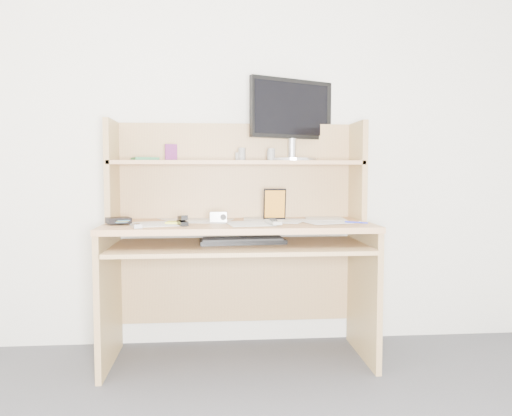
{
  "coord_description": "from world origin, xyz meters",
  "views": [
    {
      "loc": [
        -0.13,
        -1.16,
        1.02
      ],
      "look_at": [
        0.09,
        1.43,
        0.83
      ],
      "focal_mm": 35.0,
      "sensor_mm": 36.0,
      "label": 1
    }
  ],
  "objects": [
    {
      "name": "stapler",
      "position": [
        -0.29,
        1.37,
        0.78
      ],
      "size": [
        0.07,
        0.15,
        0.04
      ],
      "primitive_type": "cube",
      "rotation": [
        0.0,
        0.0,
        0.23
      ],
      "color": "black",
      "rests_on": "paper_clutter"
    },
    {
      "name": "back_wall",
      "position": [
        0.0,
        1.8,
        1.25
      ],
      "size": [
        3.6,
        0.04,
        2.5
      ],
      "primitive_type": "cube",
      "color": "silver",
      "rests_on": "floor"
    },
    {
      "name": "chip_stack_c",
      "position": [
        0.19,
        1.63,
        1.11
      ],
      "size": [
        0.05,
        0.05,
        0.05
      ],
      "primitive_type": "cylinder",
      "rotation": [
        0.0,
        0.0,
        0.16
      ],
      "color": "black",
      "rests_on": "desk"
    },
    {
      "name": "wallet",
      "position": [
        -0.62,
        1.44,
        0.77
      ],
      "size": [
        0.14,
        0.13,
        0.03
      ],
      "primitive_type": "cube",
      "rotation": [
        0.0,
        0.0,
        0.43
      ],
      "color": "black",
      "rests_on": "paper_clutter"
    },
    {
      "name": "chip_stack_d",
      "position": [
        0.03,
        1.64,
        1.12
      ],
      "size": [
        0.05,
        0.05,
        0.07
      ],
      "primitive_type": "cylinder",
      "rotation": [
        0.0,
        0.0,
        -0.4
      ],
      "color": "white",
      "rests_on": "desk"
    },
    {
      "name": "flip_phone",
      "position": [
        -0.5,
        1.25,
        0.77
      ],
      "size": [
        0.06,
        0.08,
        0.02
      ],
      "primitive_type": "cube",
      "rotation": [
        0.0,
        0.0,
        0.36
      ],
      "color": "#B6B6B9",
      "rests_on": "paper_clutter"
    },
    {
      "name": "digital_camera",
      "position": [
        -0.11,
        1.46,
        0.78
      ],
      "size": [
        0.09,
        0.04,
        0.05
      ],
      "primitive_type": "cube",
      "rotation": [
        0.0,
        0.0,
        -0.07
      ],
      "color": "#AFB0B2",
      "rests_on": "paper_clutter"
    },
    {
      "name": "chip_stack_a",
      "position": [
        0.01,
        1.67,
        1.11
      ],
      "size": [
        0.04,
        0.04,
        0.05
      ],
      "primitive_type": "cylinder",
      "rotation": [
        0.0,
        0.0,
        -0.3
      ],
      "color": "black",
      "rests_on": "desk"
    },
    {
      "name": "game_case",
      "position": [
        0.2,
        1.56,
        0.84
      ],
      "size": [
        0.12,
        0.02,
        0.17
      ],
      "primitive_type": "cube",
      "rotation": [
        0.0,
        0.0,
        -0.02
      ],
      "color": "black",
      "rests_on": "paper_clutter"
    },
    {
      "name": "shelf_book",
      "position": [
        -0.51,
        1.66,
        1.09
      ],
      "size": [
        0.18,
        0.21,
        0.02
      ],
      "primitive_type": "cube",
      "rotation": [
        0.0,
        0.0,
        0.31
      ],
      "color": "#317B4F",
      "rests_on": "desk"
    },
    {
      "name": "desk",
      "position": [
        0.0,
        1.56,
        0.69
      ],
      "size": [
        1.4,
        0.7,
        1.3
      ],
      "color": "tan",
      "rests_on": "floor"
    },
    {
      "name": "card_box",
      "position": [
        -0.36,
        1.62,
        1.13
      ],
      "size": [
        0.07,
        0.04,
        0.09
      ],
      "primitive_type": "cube",
      "rotation": [
        0.0,
        0.0,
        0.28
      ],
      "color": "maroon",
      "rests_on": "desk"
    },
    {
      "name": "monitor",
      "position": [
        0.32,
        1.69,
        1.33
      ],
      "size": [
        0.5,
        0.3,
        0.47
      ],
      "rotation": [
        0.0,
        0.0,
        0.44
      ],
      "color": "#B9B9BE",
      "rests_on": "desk"
    },
    {
      "name": "blue_pen",
      "position": [
        0.6,
        1.34,
        0.76
      ],
      "size": [
        0.1,
        0.08,
        0.01
      ],
      "primitive_type": "cylinder",
      "rotation": [
        1.57,
        0.0,
        0.92
      ],
      "color": "#1C28D2",
      "rests_on": "paper_clutter"
    },
    {
      "name": "tv_remote",
      "position": [
        0.17,
        1.35,
        0.76
      ],
      "size": [
        0.07,
        0.17,
        0.02
      ],
      "primitive_type": "cube",
      "rotation": [
        0.0,
        0.0,
        0.15
      ],
      "color": "#A2A39E",
      "rests_on": "paper_clutter"
    },
    {
      "name": "sticky_note_pad",
      "position": [
        -0.34,
        1.46,
        0.76
      ],
      "size": [
        0.1,
        0.1,
        0.01
      ],
      "primitive_type": "cube",
      "rotation": [
        0.0,
        0.0,
        -0.18
      ],
      "color": "yellow",
      "rests_on": "desk"
    },
    {
      "name": "chip_stack_b",
      "position": [
        0.19,
        1.6,
        1.11
      ],
      "size": [
        0.05,
        0.05,
        0.07
      ],
      "primitive_type": "cylinder",
      "rotation": [
        0.0,
        0.0,
        0.21
      ],
      "color": "silver",
      "rests_on": "desk"
    },
    {
      "name": "paper_clutter",
      "position": [
        0.0,
        1.48,
        0.75
      ],
      "size": [
        1.32,
        0.54,
        0.01
      ],
      "primitive_type": "cube",
      "color": "silver",
      "rests_on": "desk"
    },
    {
      "name": "keyboard",
      "position": [
        0.02,
        1.39,
        0.66
      ],
      "size": [
        0.45,
        0.19,
        0.03
      ],
      "rotation": [
        0.0,
        0.0,
        0.07
      ],
      "color": "black",
      "rests_on": "desk"
    }
  ]
}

